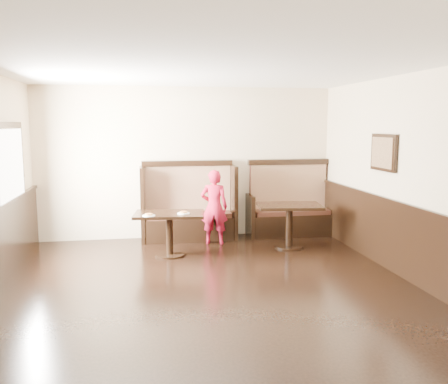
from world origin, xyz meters
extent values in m
plane|color=black|center=(0.00, 0.00, 0.00)|extent=(7.00, 7.00, 0.00)
plane|color=beige|center=(0.00, 3.50, 1.40)|extent=(5.50, 0.00, 5.50)
plane|color=beige|center=(0.00, -3.50, 1.40)|extent=(5.50, 0.00, 5.50)
plane|color=beige|center=(2.75, 0.00, 1.40)|extent=(0.00, 7.00, 7.00)
plane|color=white|center=(0.00, 0.00, 2.80)|extent=(7.00, 7.00, 0.00)
cube|color=black|center=(2.72, 0.00, 0.50)|extent=(0.05, 6.90, 1.00)
cube|color=black|center=(-2.71, 1.90, 1.55)|extent=(0.05, 1.50, 1.20)
cube|color=white|center=(-2.69, 1.90, 1.55)|extent=(0.01, 1.30, 1.00)
cube|color=black|center=(2.71, 1.20, 1.70)|extent=(0.04, 0.70, 0.55)
cube|color=olive|center=(2.69, 1.20, 1.70)|extent=(0.01, 0.60, 0.45)
cube|color=black|center=(0.00, 3.22, 0.21)|extent=(1.60, 0.50, 0.42)
cube|color=#3A1D12|center=(0.00, 3.22, 0.46)|extent=(1.54, 0.46, 0.09)
cube|color=#511018|center=(0.00, 3.43, 0.90)|extent=(1.60, 0.12, 0.92)
cube|color=black|center=(0.00, 3.43, 1.40)|extent=(1.68, 0.16, 0.10)
cube|color=black|center=(-0.84, 3.32, 0.68)|extent=(0.07, 0.72, 1.36)
cube|color=black|center=(0.84, 3.32, 0.68)|extent=(0.07, 0.72, 1.36)
cube|color=black|center=(1.95, 3.22, 0.21)|extent=(1.50, 0.50, 0.42)
cube|color=#3A1D12|center=(1.95, 3.22, 0.46)|extent=(1.44, 0.46, 0.09)
cube|color=#511018|center=(1.95, 3.43, 0.90)|extent=(1.50, 0.12, 0.92)
cube|color=black|center=(1.95, 3.43, 1.40)|extent=(1.58, 0.16, 0.10)
cube|color=black|center=(1.16, 3.32, 0.40)|extent=(0.07, 0.72, 0.80)
cube|color=black|center=(2.74, 3.32, 0.40)|extent=(0.07, 0.72, 0.80)
cube|color=black|center=(-0.42, 2.19, 0.68)|extent=(1.19, 0.82, 0.05)
cylinder|color=black|center=(-0.42, 2.19, 0.33)|extent=(0.11, 0.11, 0.65)
cylinder|color=black|center=(-0.42, 2.19, 0.01)|extent=(0.48, 0.48, 0.03)
cube|color=black|center=(1.65, 2.38, 0.72)|extent=(1.16, 0.84, 0.05)
cylinder|color=black|center=(1.65, 2.38, 0.35)|extent=(0.12, 0.12, 0.69)
cylinder|color=black|center=(1.65, 2.38, 0.01)|extent=(0.51, 0.51, 0.03)
imported|color=#A3112B|center=(0.41, 2.85, 0.66)|extent=(0.55, 0.43, 1.33)
cylinder|color=white|center=(-0.75, 1.99, 0.71)|extent=(0.20, 0.20, 0.01)
cylinder|color=tan|center=(-0.75, 1.99, 0.73)|extent=(0.12, 0.12, 0.02)
cylinder|color=#EABA54|center=(-0.75, 1.99, 0.74)|extent=(0.11, 0.11, 0.01)
cylinder|color=white|center=(-0.20, 2.09, 0.71)|extent=(0.20, 0.20, 0.01)
cylinder|color=tan|center=(-0.20, 2.09, 0.73)|extent=(0.12, 0.12, 0.02)
cylinder|color=#EABA54|center=(-0.20, 2.09, 0.74)|extent=(0.11, 0.11, 0.01)
camera|label=1|loc=(-0.84, -5.32, 2.12)|focal=38.00mm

